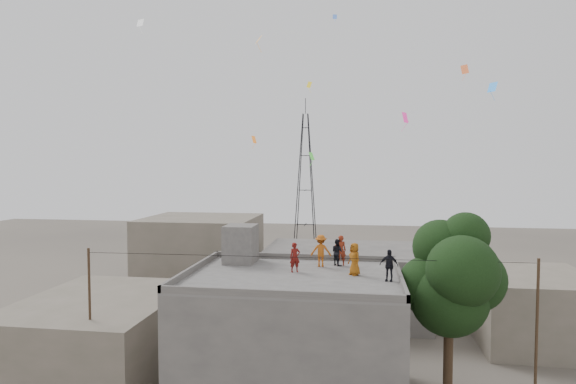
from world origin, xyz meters
name	(u,v)px	position (x,y,z in m)	size (l,w,h in m)	color
main_building	(293,339)	(0.00, 0.00, 3.05)	(10.00, 8.00, 6.10)	#54504E
parapet	(293,272)	(0.00, 0.00, 6.25)	(10.00, 8.00, 0.30)	#54504E
stair_head_box	(241,244)	(-3.20, 2.60, 7.10)	(1.60, 1.80, 2.00)	#54504E
neighbor_west	(101,334)	(-11.00, 2.00, 2.00)	(8.00, 10.00, 4.00)	#645E4F
neighbor_north	(345,282)	(2.00, 14.00, 2.50)	(12.00, 9.00, 5.00)	#54504E
neighbor_northwest	(201,259)	(-10.00, 16.00, 3.50)	(9.00, 8.00, 7.00)	#645E4F
neighbor_east	(532,308)	(14.00, 10.00, 2.20)	(7.00, 8.00, 4.40)	#645E4F
tree	(453,278)	(7.37, 0.60, 6.10)	(4.90, 4.60, 9.10)	black
utility_line	(300,332)	(0.50, -1.25, 3.83)	(20.12, 0.62, 7.40)	black
transmission_tower	(305,183)	(-4.00, 40.00, 9.07)	(2.97, 2.97, 20.01)	black
person_red_adult	(341,250)	(2.12, 2.59, 6.89)	(0.57, 0.38, 1.57)	maroon
person_orange_child	(354,259)	(2.85, 0.48, 6.87)	(0.75, 0.49, 1.53)	#9A5211
person_dark_child	(337,252)	(1.95, 2.59, 6.79)	(0.67, 0.52, 1.37)	black
person_dark_adult	(389,265)	(4.40, -0.49, 6.81)	(0.84, 0.35, 1.43)	black
person_orange_adult	(321,251)	(1.13, 2.19, 6.92)	(1.05, 0.61, 1.63)	#B65614
person_red_child	(295,257)	(-0.02, 0.70, 6.82)	(0.52, 0.34, 1.44)	maroon
kites	(341,78)	(1.91, 6.67, 16.46)	(21.25, 15.09, 11.61)	orange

